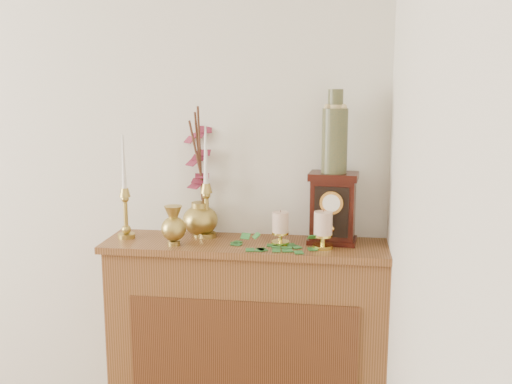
# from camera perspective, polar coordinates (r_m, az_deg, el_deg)

# --- Properties ---
(console_shelf) EXTENTS (1.24, 0.34, 0.93)m
(console_shelf) POSITION_cam_1_polar(r_m,az_deg,el_deg) (2.76, -0.83, -14.73)
(console_shelf) COLOR brown
(console_shelf) RESTS_ON ground
(candlestick_left) EXTENTS (0.08, 0.08, 0.46)m
(candlestick_left) POSITION_cam_1_polar(r_m,az_deg,el_deg) (2.68, -12.34, -1.20)
(candlestick_left) COLOR #B29847
(candlestick_left) RESTS_ON console_shelf
(candlestick_center) EXTENTS (0.08, 0.08, 0.50)m
(candlestick_center) POSITION_cam_1_polar(r_m,az_deg,el_deg) (2.64, -4.74, -0.90)
(candlestick_center) COLOR #B29847
(candlestick_center) RESTS_ON console_shelf
(bud_vase) EXTENTS (0.10, 0.10, 0.17)m
(bud_vase) POSITION_cam_1_polar(r_m,az_deg,el_deg) (2.54, -7.86, -3.22)
(bud_vase) COLOR #B29847
(bud_vase) RESTS_ON console_shelf
(ginger_jar) EXTENTS (0.23, 0.25, 0.58)m
(ginger_jar) POSITION_cam_1_polar(r_m,az_deg,el_deg) (2.68, -5.40, 1.41)
(ginger_jar) COLOR #B29847
(ginger_jar) RESTS_ON console_shelf
(pillar_candle_left) EXTENTS (0.08, 0.08, 0.15)m
(pillar_candle_left) POSITION_cam_1_polar(r_m,az_deg,el_deg) (2.54, 2.34, -3.30)
(pillar_candle_left) COLOR #E1CB4F
(pillar_candle_left) RESTS_ON console_shelf
(pillar_candle_right) EXTENTS (0.09, 0.09, 0.17)m
(pillar_candle_right) POSITION_cam_1_polar(r_m,az_deg,el_deg) (2.49, 6.40, -3.42)
(pillar_candle_right) COLOR #E1CB4F
(pillar_candle_right) RESTS_ON console_shelf
(ivy_garland) EXTENTS (0.40, 0.19, 0.07)m
(ivy_garland) POSITION_cam_1_polar(r_m,az_deg,el_deg) (2.50, 1.48, -5.13)
(ivy_garland) COLOR #256125
(ivy_garland) RESTS_ON console_shelf
(mantel_clock) EXTENTS (0.22, 0.16, 0.30)m
(mantel_clock) POSITION_cam_1_polar(r_m,az_deg,el_deg) (2.56, 7.33, -1.59)
(mantel_clock) COLOR #35100A
(mantel_clock) RESTS_ON console_shelf
(ceramic_vase) EXTENTS (0.11, 0.11, 0.35)m
(ceramic_vase) POSITION_cam_1_polar(r_m,az_deg,el_deg) (2.52, 7.51, 5.34)
(ceramic_vase) COLOR #1C392A
(ceramic_vase) RESTS_ON mantel_clock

